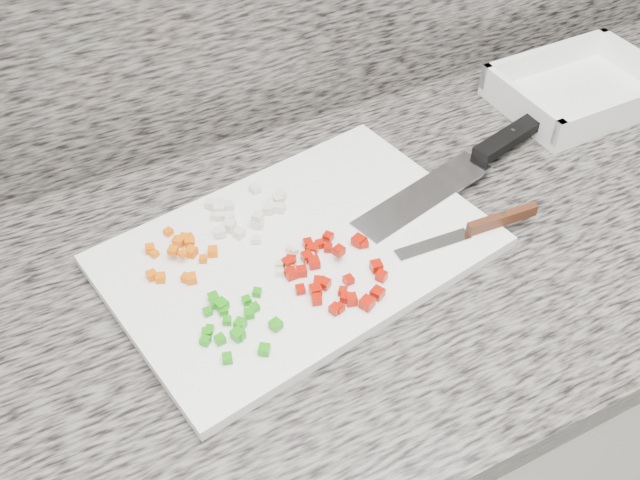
{
  "coord_description": "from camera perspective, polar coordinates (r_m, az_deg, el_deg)",
  "views": [
    {
      "loc": [
        -0.36,
        0.89,
        1.55
      ],
      "look_at": [
        -0.08,
        1.45,
        0.94
      ],
      "focal_mm": 40.0,
      "sensor_mm": 36.0,
      "label": 1
    }
  ],
  "objects": [
    {
      "name": "cabinet",
      "position": [
        1.3,
        3.37,
        -15.21
      ],
      "size": [
        3.92,
        0.62,
        0.86
      ],
      "primitive_type": "cube",
      "color": "white",
      "rests_on": "ground"
    },
    {
      "name": "countertop",
      "position": [
        0.94,
        4.51,
        -1.14
      ],
      "size": [
        3.96,
        0.64,
        0.04
      ],
      "primitive_type": "cube",
      "color": "#656159",
      "rests_on": "cabinet"
    },
    {
      "name": "cutting_board",
      "position": [
        0.9,
        -1.72,
        -0.88
      ],
      "size": [
        0.51,
        0.38,
        0.02
      ],
      "primitive_type": "cube",
      "rotation": [
        0.0,
        0.0,
        0.17
      ],
      "color": "white",
      "rests_on": "countertop"
    },
    {
      "name": "carrot_pile",
      "position": [
        0.89,
        -11.09,
        -1.05
      ],
      "size": [
        0.09,
        0.1,
        0.02
      ],
      "color": "#E15E04",
      "rests_on": "cutting_board"
    },
    {
      "name": "onion_pile",
      "position": [
        0.94,
        -6.09,
        2.27
      ],
      "size": [
        0.11,
        0.11,
        0.02
      ],
      "color": "silver",
      "rests_on": "cutting_board"
    },
    {
      "name": "green_pepper_pile",
      "position": [
        0.81,
        -6.89,
        -6.5
      ],
      "size": [
        0.09,
        0.11,
        0.01
      ],
      "color": "#1D900D",
      "rests_on": "cutting_board"
    },
    {
      "name": "red_pepper_pile",
      "position": [
        0.85,
        0.9,
        -2.62
      ],
      "size": [
        0.12,
        0.14,
        0.02
      ],
      "color": "#A50E02",
      "rests_on": "cutting_board"
    },
    {
      "name": "garlic_pile",
      "position": [
        0.87,
        -2.09,
        -1.7
      ],
      "size": [
        0.06,
        0.05,
        0.01
      ],
      "color": "beige",
      "rests_on": "cutting_board"
    },
    {
      "name": "chef_knife",
      "position": [
        1.05,
        12.94,
        6.65
      ],
      "size": [
        0.38,
        0.13,
        0.02
      ],
      "rotation": [
        0.0,
        0.0,
        0.25
      ],
      "color": "silver",
      "rests_on": "cutting_board"
    },
    {
      "name": "paring_knife",
      "position": [
        0.94,
        13.07,
        1.15
      ],
      "size": [
        0.2,
        0.03,
        0.02
      ],
      "rotation": [
        0.0,
        0.0,
        -0.06
      ],
      "color": "silver",
      "rests_on": "cutting_board"
    },
    {
      "name": "tray",
      "position": [
        1.24,
        20.03,
        11.1
      ],
      "size": [
        0.26,
        0.19,
        0.05
      ],
      "rotation": [
        0.0,
        0.0,
        0.01
      ],
      "color": "white",
      "rests_on": "countertop"
    }
  ]
}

